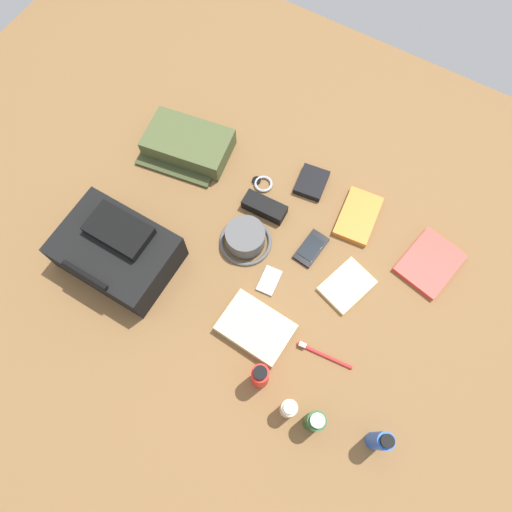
{
  "coord_description": "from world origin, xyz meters",
  "views": [
    {
      "loc": [
        -0.26,
        0.44,
        1.33
      ],
      "look_at": [
        0.0,
        0.0,
        0.04
      ],
      "focal_mm": 32.53,
      "sensor_mm": 36.0,
      "label": 1
    }
  ],
  "objects_px": {
    "shampoo_bottle": "(314,421)",
    "folded_towel": "(256,328)",
    "travel_guidebook": "(358,216)",
    "wristwatch": "(262,183)",
    "deodorant_spray": "(380,441)",
    "cell_phone": "(311,248)",
    "paperback_novel": "(430,263)",
    "backpack": "(117,251)",
    "toothbrush": "(321,354)",
    "toiletry_pouch": "(188,145)",
    "notepad": "(347,286)",
    "sunscreen_spray": "(260,376)",
    "media_player": "(269,281)",
    "sunglasses_case": "(264,207)",
    "lotion_bottle": "(288,409)",
    "bucket_hat": "(245,238)",
    "wallet": "(312,182)"
  },
  "relations": [
    {
      "from": "folded_towel",
      "to": "paperback_novel",
      "type": "bearing_deg",
      "value": -128.41
    },
    {
      "from": "wristwatch",
      "to": "deodorant_spray",
      "type": "bearing_deg",
      "value": 141.12
    },
    {
      "from": "cell_phone",
      "to": "wristwatch",
      "type": "xyz_separation_m",
      "value": [
        0.25,
        -0.12,
        -0.0
      ]
    },
    {
      "from": "backpack",
      "to": "shampoo_bottle",
      "type": "distance_m",
      "value": 0.74
    },
    {
      "from": "toothbrush",
      "to": "media_player",
      "type": "bearing_deg",
      "value": -25.9
    },
    {
      "from": "media_player",
      "to": "folded_towel",
      "type": "bearing_deg",
      "value": 105.27
    },
    {
      "from": "travel_guidebook",
      "to": "folded_towel",
      "type": "relative_size",
      "value": 0.95
    },
    {
      "from": "shampoo_bottle",
      "to": "notepad",
      "type": "distance_m",
      "value": 0.41
    },
    {
      "from": "wristwatch",
      "to": "sunglasses_case",
      "type": "relative_size",
      "value": 0.51
    },
    {
      "from": "toiletry_pouch",
      "to": "folded_towel",
      "type": "distance_m",
      "value": 0.65
    },
    {
      "from": "lotion_bottle",
      "to": "cell_phone",
      "type": "bearing_deg",
      "value": -69.45
    },
    {
      "from": "deodorant_spray",
      "to": "lotion_bottle",
      "type": "bearing_deg",
      "value": 11.8
    },
    {
      "from": "backpack",
      "to": "sunglasses_case",
      "type": "height_order",
      "value": "backpack"
    },
    {
      "from": "toothbrush",
      "to": "sunglasses_case",
      "type": "xyz_separation_m",
      "value": [
        0.37,
        -0.32,
        0.01
      ]
    },
    {
      "from": "shampoo_bottle",
      "to": "folded_towel",
      "type": "xyz_separation_m",
      "value": [
        0.26,
        -0.14,
        -0.05
      ]
    },
    {
      "from": "sunscreen_spray",
      "to": "sunglasses_case",
      "type": "distance_m",
      "value": 0.53
    },
    {
      "from": "media_player",
      "to": "toothbrush",
      "type": "height_order",
      "value": "toothbrush"
    },
    {
      "from": "bucket_hat",
      "to": "wallet",
      "type": "height_order",
      "value": "bucket_hat"
    },
    {
      "from": "toothbrush",
      "to": "notepad",
      "type": "xyz_separation_m",
      "value": [
        0.03,
        -0.22,
        0.0
      ]
    },
    {
      "from": "cell_phone",
      "to": "paperback_novel",
      "type": "bearing_deg",
      "value": -157.14
    },
    {
      "from": "shampoo_bottle",
      "to": "travel_guidebook",
      "type": "distance_m",
      "value": 0.64
    },
    {
      "from": "cell_phone",
      "to": "toothbrush",
      "type": "relative_size",
      "value": 0.73
    },
    {
      "from": "bucket_hat",
      "to": "toothbrush",
      "type": "bearing_deg",
      "value": 152.74
    },
    {
      "from": "folded_towel",
      "to": "backpack",
      "type": "bearing_deg",
      "value": 2.48
    },
    {
      "from": "backpack",
      "to": "notepad",
      "type": "xyz_separation_m",
      "value": [
        -0.63,
        -0.27,
        -0.06
      ]
    },
    {
      "from": "backpack",
      "to": "notepad",
      "type": "distance_m",
      "value": 0.69
    },
    {
      "from": "travel_guidebook",
      "to": "folded_towel",
      "type": "height_order",
      "value": "folded_towel"
    },
    {
      "from": "deodorant_spray",
      "to": "media_player",
      "type": "distance_m",
      "value": 0.53
    },
    {
      "from": "wristwatch",
      "to": "bucket_hat",
      "type": "bearing_deg",
      "value": 106.27
    },
    {
      "from": "deodorant_spray",
      "to": "wallet",
      "type": "bearing_deg",
      "value": -49.82
    },
    {
      "from": "media_player",
      "to": "toothbrush",
      "type": "bearing_deg",
      "value": 154.1
    },
    {
      "from": "lotion_bottle",
      "to": "wristwatch",
      "type": "xyz_separation_m",
      "value": [
        0.42,
        -0.58,
        -0.05
      ]
    },
    {
      "from": "shampoo_bottle",
      "to": "toothbrush",
      "type": "relative_size",
      "value": 0.79
    },
    {
      "from": "backpack",
      "to": "cell_phone",
      "type": "height_order",
      "value": "backpack"
    },
    {
      "from": "notepad",
      "to": "bucket_hat",
      "type": "bearing_deg",
      "value": 22.41
    },
    {
      "from": "media_player",
      "to": "wallet",
      "type": "relative_size",
      "value": 0.81
    },
    {
      "from": "toiletry_pouch",
      "to": "travel_guidebook",
      "type": "height_order",
      "value": "toiletry_pouch"
    },
    {
      "from": "lotion_bottle",
      "to": "folded_towel",
      "type": "xyz_separation_m",
      "value": [
        0.19,
        -0.15,
        -0.04
      ]
    },
    {
      "from": "paperback_novel",
      "to": "toothbrush",
      "type": "bearing_deg",
      "value": 69.26
    },
    {
      "from": "toiletry_pouch",
      "to": "paperback_novel",
      "type": "relative_size",
      "value": 1.42
    },
    {
      "from": "deodorant_spray",
      "to": "wristwatch",
      "type": "bearing_deg",
      "value": -38.88
    },
    {
      "from": "notepad",
      "to": "folded_towel",
      "type": "distance_m",
      "value": 0.3
    },
    {
      "from": "paperback_novel",
      "to": "wristwatch",
      "type": "xyz_separation_m",
      "value": [
        0.58,
        0.02,
        -0.0
      ]
    },
    {
      "from": "media_player",
      "to": "sunglasses_case",
      "type": "distance_m",
      "value": 0.24
    },
    {
      "from": "bucket_hat",
      "to": "toiletry_pouch",
      "type": "bearing_deg",
      "value": -29.29
    },
    {
      "from": "travel_guidebook",
      "to": "wristwatch",
      "type": "bearing_deg",
      "value": 8.75
    },
    {
      "from": "bucket_hat",
      "to": "wristwatch",
      "type": "height_order",
      "value": "bucket_hat"
    },
    {
      "from": "toiletry_pouch",
      "to": "sunscreen_spray",
      "type": "height_order",
      "value": "sunscreen_spray"
    },
    {
      "from": "backpack",
      "to": "notepad",
      "type": "bearing_deg",
      "value": -156.75
    },
    {
      "from": "wristwatch",
      "to": "toothbrush",
      "type": "relative_size",
      "value": 0.42
    }
  ]
}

